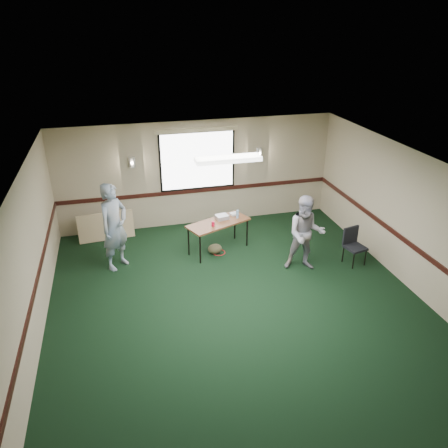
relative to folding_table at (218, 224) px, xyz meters
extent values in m
plane|color=black|center=(-0.14, -2.38, -0.67)|extent=(8.00, 8.00, 0.00)
plane|color=tan|center=(-0.14, 1.62, 0.68)|extent=(7.00, 0.00, 7.00)
plane|color=tan|center=(-3.64, -2.38, 0.68)|extent=(0.00, 8.00, 8.00)
plane|color=tan|center=(3.36, -2.38, 0.68)|extent=(0.00, 8.00, 8.00)
plane|color=white|center=(-0.14, -2.38, 2.03)|extent=(8.00, 8.00, 0.00)
cube|color=black|center=(-0.14, 1.61, 0.23)|extent=(7.00, 0.03, 0.10)
cube|color=black|center=(-3.63, -2.38, 0.23)|extent=(0.03, 8.00, 0.10)
cube|color=black|center=(3.34, -2.38, 0.23)|extent=(0.03, 8.00, 0.10)
cube|color=black|center=(-0.14, 1.60, 1.03)|extent=(1.90, 0.01, 1.50)
cube|color=white|center=(-0.14, 1.59, 1.03)|extent=(1.80, 0.02, 1.40)
cube|color=#C0B088|center=(-0.14, 1.59, 1.80)|extent=(2.05, 0.08, 0.10)
cylinder|color=silver|center=(-1.74, 1.56, 1.13)|extent=(0.16, 0.16, 0.25)
cylinder|color=silver|center=(1.46, 1.56, 1.13)|extent=(0.16, 0.16, 0.25)
cube|color=white|center=(-0.14, -1.38, 1.97)|extent=(1.20, 0.32, 0.08)
cube|color=brown|center=(0.00, 0.00, 0.03)|extent=(1.57, 1.10, 0.04)
cylinder|color=black|center=(-0.53, -0.47, -0.33)|extent=(0.03, 0.03, 0.69)
cylinder|color=black|center=(0.71, 0.04, -0.33)|extent=(0.03, 0.03, 0.69)
cylinder|color=black|center=(-0.71, -0.04, -0.33)|extent=(0.03, 0.03, 0.69)
cylinder|color=black|center=(0.53, 0.47, -0.33)|extent=(0.03, 0.03, 0.69)
cube|color=#9C9BA3|center=(0.12, 0.15, 0.10)|extent=(0.31, 0.28, 0.09)
cube|color=silver|center=(0.46, 0.30, 0.08)|extent=(0.22, 0.19, 0.05)
cylinder|color=red|center=(-0.16, -0.17, 0.11)|extent=(0.07, 0.07, 0.11)
cylinder|color=#7EA7CE|center=(0.48, 0.10, 0.15)|extent=(0.06, 0.06, 0.20)
ellipsoid|color=#413D25|center=(-0.12, -0.13, -0.56)|extent=(0.35, 0.28, 0.23)
torus|color=red|center=(-0.02, -0.13, -0.67)|extent=(0.37, 0.37, 0.02)
cube|color=tan|center=(-2.51, 1.22, -0.34)|extent=(1.34, 0.30, 0.68)
cube|color=black|center=(2.75, -1.33, -0.28)|extent=(0.48, 0.48, 0.05)
cube|color=black|center=(2.71, -1.14, -0.05)|extent=(0.40, 0.13, 0.40)
cylinder|color=black|center=(2.62, -1.53, -0.49)|extent=(0.03, 0.03, 0.37)
cylinder|color=black|center=(2.95, -1.46, -0.49)|extent=(0.03, 0.03, 0.37)
cylinder|color=black|center=(2.55, -1.20, -0.49)|extent=(0.03, 0.03, 0.37)
cylinder|color=black|center=(2.88, -1.13, -0.49)|extent=(0.03, 0.03, 0.37)
imported|color=#466B9A|center=(-2.29, -0.15, 0.29)|extent=(0.82, 0.82, 1.92)
imported|color=#7C8DC1|center=(1.59, -1.22, 0.16)|extent=(0.96, 0.84, 1.67)
camera|label=1|loc=(-2.09, -8.70, 4.32)|focal=35.00mm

